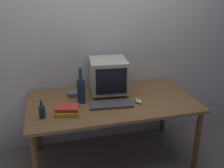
# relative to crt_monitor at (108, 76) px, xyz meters

# --- Properties ---
(ground_plane) EXTENTS (6.00, 6.00, 0.00)m
(ground_plane) POSITION_rel_crt_monitor_xyz_m (-0.01, -0.21, -0.91)
(ground_plane) COLOR slate
(back_wall) EXTENTS (4.00, 0.08, 2.50)m
(back_wall) POSITION_rel_crt_monitor_xyz_m (-0.01, 0.30, 0.34)
(back_wall) COLOR silver
(back_wall) RESTS_ON ground
(desk) EXTENTS (1.68, 0.90, 0.72)m
(desk) POSITION_rel_crt_monitor_xyz_m (-0.01, -0.21, -0.26)
(desk) COLOR brown
(desk) RESTS_ON ground
(crt_monitor) EXTENTS (0.41, 0.42, 0.37)m
(crt_monitor) POSITION_rel_crt_monitor_xyz_m (0.00, 0.00, 0.00)
(crt_monitor) COLOR #B2AD9E
(crt_monitor) RESTS_ON desk
(keyboard) EXTENTS (0.43, 0.19, 0.02)m
(keyboard) POSITION_rel_crt_monitor_xyz_m (-0.05, -0.33, -0.18)
(keyboard) COLOR #3F3F47
(keyboard) RESTS_ON desk
(computer_mouse) EXTENTS (0.08, 0.11, 0.04)m
(computer_mouse) POSITION_rel_crt_monitor_xyz_m (0.23, -0.33, -0.17)
(computer_mouse) COLOR beige
(computer_mouse) RESTS_ON desk
(bottle_tall) EXTENTS (0.08, 0.08, 0.37)m
(bottle_tall) POSITION_rel_crt_monitor_xyz_m (-0.32, -0.18, -0.05)
(bottle_tall) COLOR navy
(bottle_tall) RESTS_ON desk
(bottle_short) EXTENTS (0.06, 0.06, 0.17)m
(bottle_short) POSITION_rel_crt_monitor_xyz_m (-0.70, -0.40, -0.13)
(bottle_short) COLOR navy
(bottle_short) RESTS_ON desk
(book_stack) EXTENTS (0.24, 0.19, 0.07)m
(book_stack) POSITION_rel_crt_monitor_xyz_m (-0.48, -0.38, -0.16)
(book_stack) COLOR gold
(book_stack) RESTS_ON desk
(cd_spindle) EXTENTS (0.12, 0.12, 0.04)m
(cd_spindle) POSITION_rel_crt_monitor_xyz_m (-0.38, 0.01, -0.17)
(cd_spindle) COLOR #595B66
(cd_spindle) RESTS_ON desk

